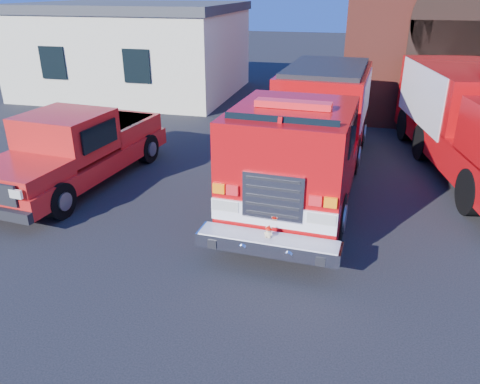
% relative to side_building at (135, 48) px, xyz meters
% --- Properties ---
extents(ground, '(100.00, 100.00, 0.00)m').
position_rel_side_building_xyz_m(ground, '(9.00, -13.00, -2.20)').
color(ground, black).
rests_on(ground, ground).
extents(side_building, '(10.20, 8.20, 4.35)m').
position_rel_side_building_xyz_m(side_building, '(0.00, 0.00, 0.00)').
color(side_building, beige).
rests_on(side_building, ground).
extents(fire_engine, '(3.20, 9.62, 2.92)m').
position_rel_side_building_xyz_m(fire_engine, '(10.01, -10.12, -0.69)').
color(fire_engine, black).
rests_on(fire_engine, ground).
extents(pickup_truck, '(2.87, 6.45, 2.05)m').
position_rel_side_building_xyz_m(pickup_truck, '(3.74, -11.72, -1.23)').
color(pickup_truck, black).
rests_on(pickup_truck, ground).
extents(secondary_truck, '(4.19, 9.07, 2.83)m').
position_rel_side_building_xyz_m(secondary_truck, '(14.58, -8.14, -0.66)').
color(secondary_truck, black).
rests_on(secondary_truck, ground).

